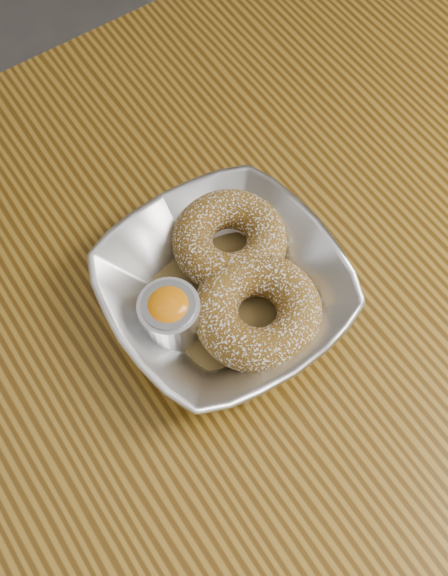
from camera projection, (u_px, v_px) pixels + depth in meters
ground_plane at (233, 480)px, 1.28m from camera, size 4.00×4.00×0.00m
table at (241, 362)px, 0.70m from camera, size 1.20×0.80×0.75m
serving_bowl at (224, 290)px, 0.60m from camera, size 0.21×0.21×0.05m
parchment at (224, 298)px, 0.61m from camera, size 0.19×0.19×0.00m
donut_back at (230, 240)px, 0.62m from camera, size 0.14×0.14×0.04m
donut_front at (257, 312)px, 0.58m from camera, size 0.14×0.14×0.04m
ramekin at (170, 315)px, 0.58m from camera, size 0.05×0.05×0.05m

